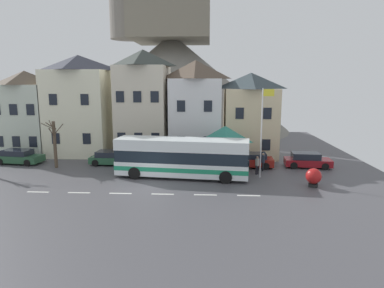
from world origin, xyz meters
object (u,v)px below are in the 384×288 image
Objects in this scene: parked_car_01 at (307,160)px; parked_car_02 at (19,157)px; townhouse_00 at (27,113)px; pedestrian_02 at (228,162)px; bus_shelter at (225,134)px; transit_bus at (182,158)px; townhouse_03 at (196,109)px; townhouse_02 at (144,103)px; parked_car_03 at (250,160)px; bare_tree_00 at (55,143)px; pedestrian_01 at (263,161)px; townhouse_04 at (250,115)px; public_bench at (245,158)px; harbour_buoy at (314,177)px; pedestrian_00 at (257,164)px; parked_car_00 at (111,158)px; flagpole at (263,127)px; hilltop_castle at (172,79)px; townhouse_01 at (80,105)px.

parked_car_01 is 27.38m from parked_car_02.
townhouse_00 is 6.08× the size of pedestrian_02.
townhouse_00 is 2.30× the size of bus_shelter.
townhouse_00 is 19.68m from transit_bus.
transit_bus is at bearing -94.84° from townhouse_03.
bus_shelter is 8.03m from parked_car_01.
townhouse_02 reaches higher than parked_car_03.
townhouse_02 is at bearing 43.74° from bare_tree_00.
townhouse_00 is at bearing 165.69° from pedestrian_01.
townhouse_04 is (5.71, 0.11, -0.64)m from townhouse_03.
townhouse_04 is 5.17m from public_bench.
townhouse_00 is 21.80m from bus_shelter.
harbour_buoy is (9.31, -10.79, -4.21)m from townhouse_03.
pedestrian_00 is (22.44, -2.77, 0.20)m from parked_car_02.
parked_car_00 is 9.03m from parked_car_02.
pedestrian_01 is 3.09m from pedestrian_02.
townhouse_00 is at bearing 158.62° from harbour_buoy.
townhouse_04 is 6.16× the size of harbour_buoy.
pedestrian_02 is 15.82m from bare_tree_00.
parked_car_00 is at bearing -113.27° from townhouse_02.
parked_car_01 is at bearing 37.92° from flagpole.
hilltop_castle is (-4.91, 21.38, 3.27)m from townhouse_03.
townhouse_02 is at bearing -25.32° from parked_car_03.
pedestrian_02 is (20.02, -1.85, 0.13)m from parked_car_02.
bus_shelter is 11.05m from parked_car_00.
pedestrian_01 is 5.49m from harbour_buoy.
parked_car_00 is 5.25m from bare_tree_00.
public_bench is at bearing 46.29° from bus_shelter.
pedestrian_01 is (11.83, -6.92, -4.65)m from townhouse_02.
pedestrian_00 is at bearing -119.96° from pedestrian_01.
parked_car_01 is at bearing -44.95° from townhouse_04.
townhouse_02 reaches higher than townhouse_01.
townhouse_02 reaches higher than bare_tree_00.
townhouse_01 reaches higher than parked_car_02.
hilltop_castle reaches higher than townhouse_04.
townhouse_03 is 7.06× the size of harbour_buoy.
pedestrian_02 is at bearing 145.05° from harbour_buoy.
parked_car_02 is at bearing 170.66° from flagpole.
townhouse_01 is 16.52m from bus_shelter.
parked_car_03 is 17.93m from bare_tree_00.
bus_shelter is 2.41× the size of pedestrian_01.
hilltop_castle is 9.41× the size of parked_car_00.
public_bench is (2.09, 2.18, -2.66)m from bus_shelter.
transit_bus is at bearing -168.74° from pedestrian_00.
parked_car_00 is 0.56× the size of flagpole.
townhouse_03 is 8.34m from pedestrian_02.
townhouse_04 is at bearing 18.55° from bare_tree_00.
pedestrian_02 is (3.88, 2.17, -0.83)m from transit_bus.
bus_shelter is 4.02m from public_bench.
pedestrian_02 is (8.06, -27.87, -7.47)m from hilltop_castle.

